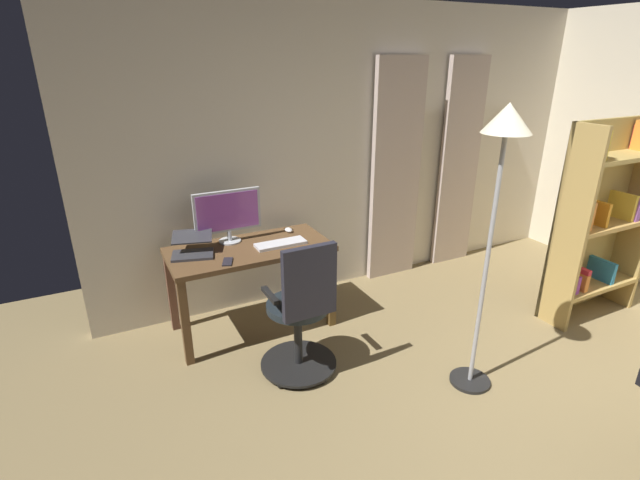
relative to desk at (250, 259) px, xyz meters
name	(u,v)px	position (x,y,z in m)	size (l,w,h in m)	color
back_room_partition	(361,151)	(-1.30, -0.46, 0.68)	(5.10, 0.10, 2.62)	beige
curtain_left_panel	(459,165)	(-2.45, -0.35, 0.46)	(0.48, 0.06, 2.16)	#C0AB9F
curtain_right_panel	(396,173)	(-1.64, -0.35, 0.46)	(0.54, 0.06, 2.16)	#C0AB9F
desk	(250,259)	(0.00, 0.00, 0.00)	(1.29, 0.62, 0.73)	brown
office_chair	(302,315)	(-0.10, 0.76, -0.14)	(0.56, 0.56, 1.05)	black
computer_monitor	(228,213)	(0.10, -0.19, 0.35)	(0.55, 0.18, 0.43)	#B7BCC1
computer_keyboard	(281,244)	(-0.24, 0.07, 0.12)	(0.41, 0.15, 0.02)	silver
laptop	(192,248)	(0.43, -0.06, 0.16)	(0.38, 0.38, 0.15)	#333338
computer_mouse	(288,230)	(-0.41, -0.18, 0.13)	(0.06, 0.10, 0.04)	white
cell_phone_by_monitor	(228,262)	(0.24, 0.21, 0.11)	(0.07, 0.14, 0.01)	#232328
bookshelf	(599,219)	(-2.74, 1.06, 0.25)	(0.91, 0.30, 1.69)	tan
floor_lamp	(501,167)	(-1.12, 1.39, 0.93)	(0.29, 0.29, 1.92)	black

